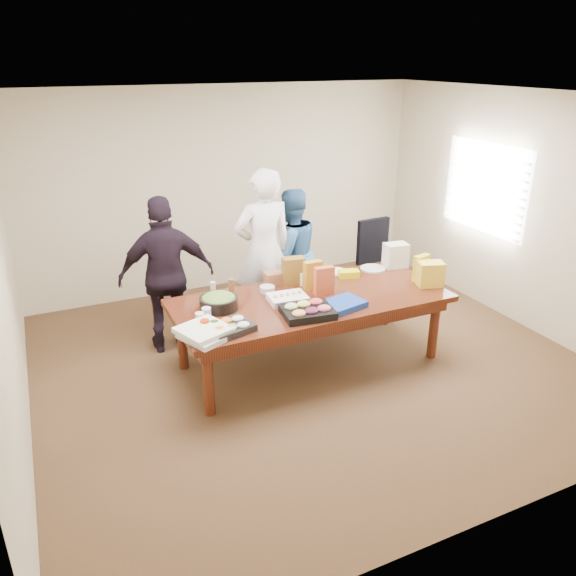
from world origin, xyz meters
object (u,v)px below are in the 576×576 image
person_center (264,251)px  person_right (290,253)px  salad_bowl (219,303)px  conference_table (310,331)px  sheet_cake (288,298)px  office_chair (381,268)px

person_center → person_right: bearing=-151.9°
person_right → salad_bowl: person_right is taller
conference_table → salad_bowl: salad_bowl is taller
conference_table → salad_bowl: 1.04m
sheet_cake → salad_bowl: 0.69m
person_right → office_chair: bearing=157.7°
conference_table → person_center: (-0.11, 0.99, 0.58)m
person_center → sheet_cake: person_center is taller
sheet_cake → conference_table: bearing=1.7°
sheet_cake → office_chair: bearing=32.6°
conference_table → salad_bowl: bearing=171.4°
person_right → sheet_cake: person_right is taller
conference_table → person_right: (0.34, 1.21, 0.42)m
office_chair → person_right: bearing=161.3°
person_right → sheet_cake: size_ratio=4.25×
conference_table → sheet_cake: sheet_cake is taller
person_center → sheet_cake: (-0.15, -0.97, -0.17)m
conference_table → office_chair: office_chair is taller
conference_table → office_chair: size_ratio=2.61×
office_chair → person_right: person_right is taller
conference_table → office_chair: bearing=31.7°
person_right → salad_bowl: (-1.27, -1.07, 0.02)m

